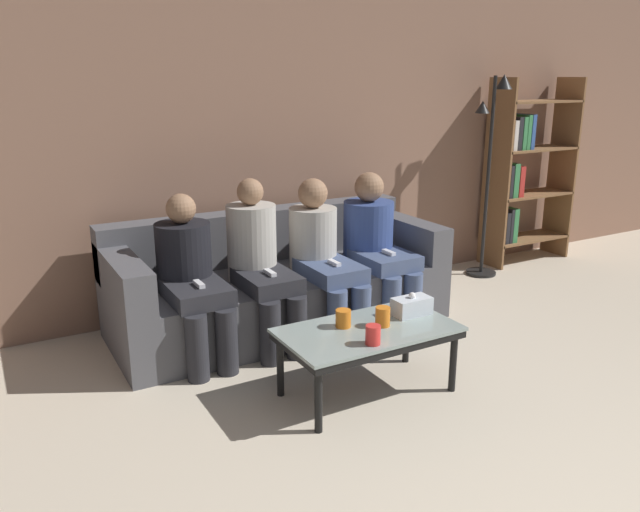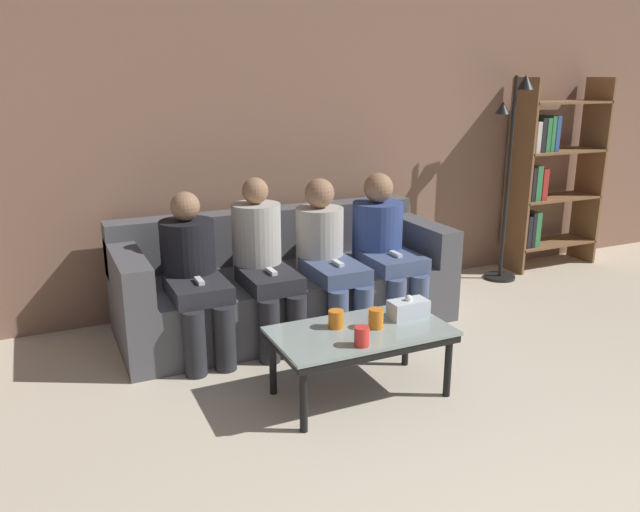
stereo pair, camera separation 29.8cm
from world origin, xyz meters
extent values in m
cube|color=#8C6651|center=(0.00, 3.98, 1.30)|extent=(12.00, 0.06, 2.60)
cube|color=#515156|center=(0.00, 3.40, 0.20)|extent=(2.29, 0.90, 0.40)
cube|color=#515156|center=(0.00, 3.75, 0.58)|extent=(2.29, 0.20, 0.37)
cube|color=#515156|center=(-1.05, 3.40, 0.53)|extent=(0.18, 0.90, 0.26)
cube|color=#515156|center=(1.05, 3.40, 0.53)|extent=(0.18, 0.90, 0.26)
cube|color=#8C9E99|center=(-0.01, 2.30, 0.38)|extent=(0.95, 0.52, 0.02)
cube|color=black|center=(-0.01, 2.30, 0.35)|extent=(0.94, 0.51, 0.04)
cylinder|color=black|center=(-0.44, 2.09, 0.16)|extent=(0.04, 0.04, 0.33)
cylinder|color=black|center=(0.41, 2.09, 0.16)|extent=(0.04, 0.04, 0.33)
cylinder|color=black|center=(-0.44, 2.51, 0.16)|extent=(0.04, 0.04, 0.33)
cylinder|color=black|center=(0.41, 2.51, 0.16)|extent=(0.04, 0.04, 0.33)
cylinder|color=orange|center=(0.07, 2.29, 0.44)|extent=(0.08, 0.08, 0.11)
cylinder|color=red|center=(-0.11, 2.11, 0.44)|extent=(0.08, 0.08, 0.10)
cylinder|color=orange|center=(-0.12, 2.38, 0.43)|extent=(0.08, 0.08, 0.10)
cube|color=silver|center=(0.31, 2.34, 0.44)|extent=(0.22, 0.12, 0.10)
sphere|color=white|center=(0.31, 2.34, 0.50)|extent=(0.04, 0.04, 0.04)
cube|color=brown|center=(2.32, 3.75, 0.84)|extent=(0.02, 0.32, 1.68)
cube|color=brown|center=(3.17, 3.75, 0.84)|extent=(0.02, 0.32, 1.68)
cube|color=brown|center=(2.74, 3.75, 0.21)|extent=(0.85, 0.32, 0.02)
cube|color=#232328|center=(2.40, 3.75, 0.36)|extent=(0.05, 0.24, 0.29)
cube|color=#232328|center=(2.45, 3.75, 0.38)|extent=(0.03, 0.24, 0.31)
cube|color=#38844C|center=(2.50, 3.75, 0.38)|extent=(0.06, 0.24, 0.31)
cube|color=brown|center=(2.74, 3.75, 0.63)|extent=(0.85, 0.32, 0.02)
cube|color=#232328|center=(2.40, 3.75, 0.79)|extent=(0.04, 0.24, 0.29)
cube|color=#38844C|center=(2.45, 3.75, 0.79)|extent=(0.06, 0.24, 0.31)
cube|color=red|center=(2.52, 3.75, 0.78)|extent=(0.06, 0.24, 0.28)
cube|color=brown|center=(2.74, 3.75, 1.05)|extent=(0.85, 0.32, 0.02)
cube|color=silver|center=(2.40, 3.75, 1.19)|extent=(0.04, 0.24, 0.26)
cube|color=#232328|center=(2.45, 3.75, 1.20)|extent=(0.05, 0.24, 0.29)
cube|color=#38844C|center=(2.51, 3.75, 1.21)|extent=(0.05, 0.24, 0.29)
cube|color=#38844C|center=(2.56, 3.75, 1.21)|extent=(0.04, 0.24, 0.30)
cube|color=#33569E|center=(2.61, 3.75, 1.21)|extent=(0.04, 0.24, 0.30)
cube|color=brown|center=(2.74, 3.75, 1.47)|extent=(0.85, 0.32, 0.02)
cylinder|color=black|center=(2.07, 3.60, 0.01)|extent=(0.26, 0.26, 0.02)
cylinder|color=black|center=(2.07, 3.60, 0.85)|extent=(0.03, 0.03, 1.70)
cone|color=black|center=(2.17, 3.60, 1.65)|extent=(0.14, 0.14, 0.12)
cone|color=black|center=(1.99, 3.64, 1.45)|extent=(0.12, 0.12, 0.10)
cylinder|color=#28282D|center=(-0.77, 2.91, 0.20)|extent=(0.13, 0.13, 0.40)
cylinder|color=#28282D|center=(-0.59, 2.91, 0.20)|extent=(0.13, 0.13, 0.40)
cube|color=#28282D|center=(-0.68, 3.13, 0.45)|extent=(0.34, 0.44, 0.10)
cylinder|color=black|center=(-0.68, 3.35, 0.62)|extent=(0.34, 0.34, 0.43)
sphere|color=#997051|center=(-0.68, 3.35, 0.92)|extent=(0.18, 0.18, 0.18)
cube|color=white|center=(-0.68, 3.08, 0.52)|extent=(0.04, 0.12, 0.02)
cylinder|color=#28282D|center=(-0.32, 2.89, 0.20)|extent=(0.13, 0.13, 0.40)
cylinder|color=#28282D|center=(-0.14, 2.89, 0.20)|extent=(0.13, 0.13, 0.40)
cube|color=#28282D|center=(-0.23, 3.12, 0.45)|extent=(0.32, 0.45, 0.10)
cylinder|color=#B7B2A8|center=(-0.23, 3.35, 0.65)|extent=(0.32, 0.32, 0.50)
sphere|color=#997051|center=(-0.23, 3.35, 0.98)|extent=(0.17, 0.17, 0.17)
cube|color=white|center=(-0.23, 3.08, 0.52)|extent=(0.04, 0.12, 0.02)
cylinder|color=#47567A|center=(0.14, 2.87, 0.20)|extent=(0.13, 0.13, 0.40)
cylinder|color=#47567A|center=(0.32, 2.87, 0.20)|extent=(0.13, 0.13, 0.40)
cube|color=#47567A|center=(0.23, 3.11, 0.45)|extent=(0.33, 0.48, 0.10)
cylinder|color=#B7B2A8|center=(0.23, 3.35, 0.62)|extent=(0.33, 0.33, 0.43)
sphere|color=#997051|center=(0.23, 3.35, 0.93)|extent=(0.20, 0.20, 0.20)
cube|color=white|center=(0.23, 3.06, 0.52)|extent=(0.04, 0.12, 0.02)
cylinder|color=#47567A|center=(0.59, 2.92, 0.20)|extent=(0.13, 0.13, 0.40)
cylinder|color=#47567A|center=(0.77, 2.92, 0.20)|extent=(0.13, 0.13, 0.40)
cube|color=#47567A|center=(0.68, 3.13, 0.45)|extent=(0.36, 0.43, 0.10)
cylinder|color=#334784|center=(0.68, 3.35, 0.62)|extent=(0.36, 0.36, 0.43)
sphere|color=#997051|center=(0.68, 3.35, 0.94)|extent=(0.21, 0.21, 0.21)
cube|color=white|center=(0.68, 3.09, 0.52)|extent=(0.04, 0.12, 0.02)
camera|label=1|loc=(-1.78, -0.28, 1.69)|focal=35.00mm
camera|label=2|loc=(-1.51, -0.42, 1.69)|focal=35.00mm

